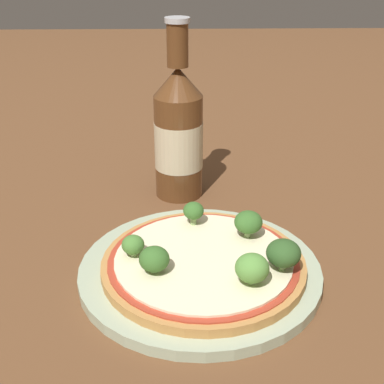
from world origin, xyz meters
The scene contains 10 objects.
ground_plane centered at (0.00, 0.00, 0.00)m, with size 3.00×3.00×0.00m, color brown.
plate centered at (0.01, 0.00, 0.01)m, with size 0.25×0.25×0.01m.
pizza centered at (0.01, -0.01, 0.02)m, with size 0.21×0.21×0.01m.
broccoli_floret_0 centered at (0.00, 0.06, 0.04)m, with size 0.02×0.02×0.03m.
broccoli_floret_1 centered at (0.08, -0.03, 0.04)m, with size 0.03×0.03×0.03m.
broccoli_floret_2 centered at (0.06, 0.03, 0.04)m, with size 0.03×0.03×0.03m.
broccoli_floret_3 centered at (0.05, -0.05, 0.04)m, with size 0.03×0.03×0.03m.
broccoli_floret_4 centered at (-0.04, -0.03, 0.04)m, with size 0.03×0.03×0.03m.
broccoli_floret_5 centered at (-0.06, 0.00, 0.04)m, with size 0.02×0.02×0.02m.
beer_bottle centered at (-0.02, 0.19, 0.09)m, with size 0.06×0.06×0.23m.
Camera 1 is at (-0.01, -0.46, 0.33)m, focal length 50.00 mm.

